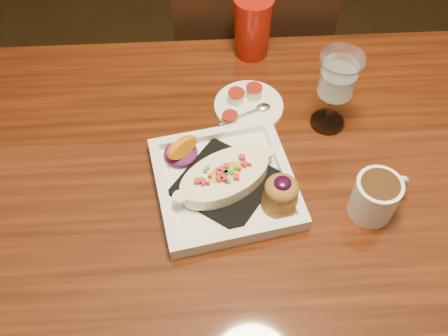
{
  "coord_description": "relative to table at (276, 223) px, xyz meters",
  "views": [
    {
      "loc": [
        -0.13,
        -0.49,
        1.52
      ],
      "look_at": [
        -0.1,
        0.06,
        0.77
      ],
      "focal_mm": 40.0,
      "sensor_mm": 36.0,
      "label": 1
    }
  ],
  "objects": [
    {
      "name": "plate",
      "position": [
        -0.09,
        0.02,
        0.12
      ],
      "size": [
        0.29,
        0.29,
        0.08
      ],
      "rotation": [
        0.0,
        0.0,
        0.18
      ],
      "color": "white",
      "rests_on": "table"
    },
    {
      "name": "goblet",
      "position": [
        0.12,
        0.17,
        0.22
      ],
      "size": [
        0.08,
        0.08,
        0.17
      ],
      "color": "silver",
      "rests_on": "table"
    },
    {
      "name": "creamer_loose",
      "position": [
        -0.08,
        0.18,
        0.11
      ],
      "size": [
        0.03,
        0.03,
        0.03
      ],
      "color": "silver",
      "rests_on": "table"
    },
    {
      "name": "floor",
      "position": [
        0.0,
        0.0,
        -0.65
      ],
      "size": [
        7.0,
        7.0,
        0.0
      ],
      "primitive_type": "plane",
      "color": "black",
      "rests_on": "ground"
    },
    {
      "name": "coffee_mug",
      "position": [
        0.16,
        -0.04,
        0.14
      ],
      "size": [
        0.11,
        0.08,
        0.09
      ],
      "rotation": [
        0.0,
        0.0,
        0.42
      ],
      "color": "white",
      "rests_on": "table"
    },
    {
      "name": "table",
      "position": [
        0.0,
        0.0,
        0.0
      ],
      "size": [
        1.5,
        0.9,
        0.75
      ],
      "color": "#5F250D",
      "rests_on": "floor"
    },
    {
      "name": "chair_far",
      "position": [
        -0.0,
        0.63,
        -0.15
      ],
      "size": [
        0.42,
        0.42,
        0.93
      ],
      "rotation": [
        0.0,
        0.0,
        3.14
      ],
      "color": "black",
      "rests_on": "floor"
    },
    {
      "name": "red_tumbler",
      "position": [
        -0.02,
        0.4,
        0.17
      ],
      "size": [
        0.09,
        0.09,
        0.14
      ],
      "primitive_type": "cone",
      "color": "#A2160B",
      "rests_on": "table"
    },
    {
      "name": "saucer",
      "position": [
        -0.04,
        0.23,
        0.11
      ],
      "size": [
        0.14,
        0.14,
        0.1
      ],
      "color": "white",
      "rests_on": "table"
    }
  ]
}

